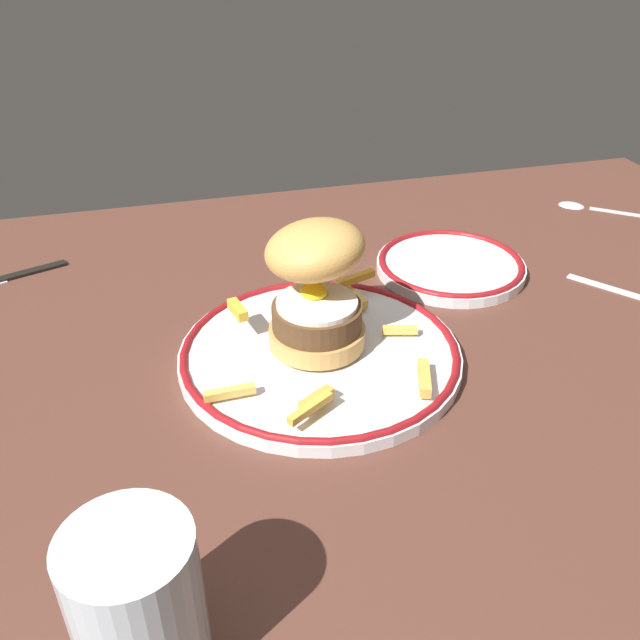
# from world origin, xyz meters

# --- Properties ---
(ground_plane) EXTENTS (1.33, 0.84, 0.04)m
(ground_plane) POSITION_xyz_m (0.00, 0.00, -0.02)
(ground_plane) COLOR #543025
(dinner_plate) EXTENTS (0.27, 0.27, 0.02)m
(dinner_plate) POSITION_xyz_m (0.01, -0.02, 0.01)
(dinner_plate) COLOR silver
(dinner_plate) RESTS_ON ground_plane
(burger) EXTENTS (0.14, 0.13, 0.12)m
(burger) POSITION_xyz_m (0.01, 0.00, 0.08)
(burger) COLOR tan
(burger) RESTS_ON dinner_plate
(fries_pile) EXTENTS (0.22, 0.25, 0.03)m
(fries_pile) POSITION_xyz_m (0.02, -0.02, 0.02)
(fries_pile) COLOR #E5B751
(fries_pile) RESTS_ON dinner_plate
(water_glass) EXTENTS (0.07, 0.07, 0.11)m
(water_glass) POSITION_xyz_m (-0.16, -0.29, 0.05)
(water_glass) COLOR silver
(water_glass) RESTS_ON ground_plane
(side_plate) EXTENTS (0.18, 0.18, 0.02)m
(side_plate) POSITION_xyz_m (0.21, 0.12, 0.01)
(side_plate) COLOR silver
(side_plate) RESTS_ON ground_plane
(fork) EXTENTS (0.10, 0.12, 0.00)m
(fork) POSITION_xyz_m (0.38, 0.01, 0.00)
(fork) COLOR silver
(fork) RESTS_ON ground_plane
(knife) EXTENTS (0.17, 0.08, 0.01)m
(knife) POSITION_xyz_m (-0.31, 0.23, 0.00)
(knife) COLOR black
(knife) RESTS_ON ground_plane
(spoon) EXTENTS (0.11, 0.10, 0.01)m
(spoon) POSITION_xyz_m (0.47, 0.25, 0.00)
(spoon) COLOR silver
(spoon) RESTS_ON ground_plane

